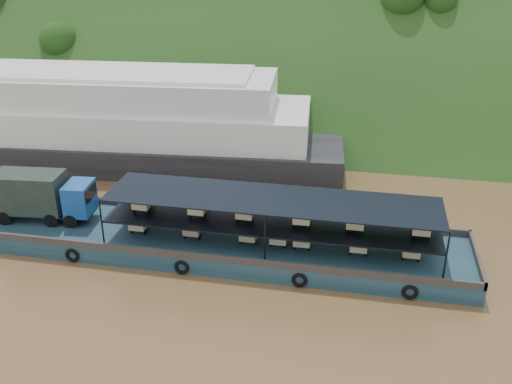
# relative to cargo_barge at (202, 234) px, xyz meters

# --- Properties ---
(ground) EXTENTS (160.00, 160.00, 0.00)m
(ground) POSITION_rel_cargo_barge_xyz_m (5.28, 0.69, -1.23)
(ground) COLOR brown
(ground) RESTS_ON ground
(hillside) EXTENTS (140.00, 39.60, 39.60)m
(hillside) POSITION_rel_cargo_barge_xyz_m (5.28, 36.69, -1.23)
(hillside) COLOR #173513
(hillside) RESTS_ON ground
(cargo_barge) EXTENTS (35.00, 7.18, 4.91)m
(cargo_barge) POSITION_rel_cargo_barge_xyz_m (0.00, 0.00, 0.00)
(cargo_barge) COLOR #12313F
(cargo_barge) RESTS_ON ground
(passenger_ferry) EXTENTS (45.48, 14.86, 9.05)m
(passenger_ferry) POSITION_rel_cargo_barge_xyz_m (-13.22, 15.63, 2.69)
(passenger_ferry) COLOR black
(passenger_ferry) RESTS_ON ground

